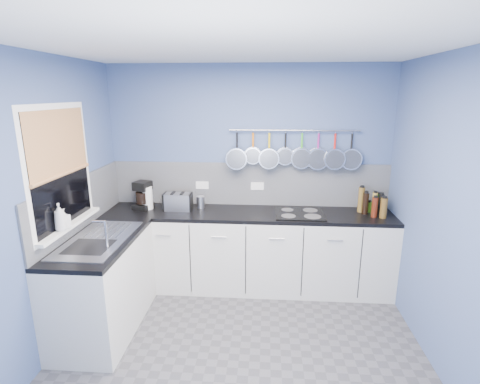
# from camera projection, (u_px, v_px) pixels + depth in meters

# --- Properties ---
(floor) EXTENTS (3.20, 3.00, 0.02)m
(floor) POSITION_uv_depth(u_px,v_px,m) (239.00, 355.00, 3.20)
(floor) COLOR #47474C
(floor) RESTS_ON ground
(ceiling) EXTENTS (3.20, 3.00, 0.02)m
(ceiling) POSITION_uv_depth(u_px,v_px,m) (239.00, 44.00, 2.55)
(ceiling) COLOR white
(ceiling) RESTS_ON ground
(wall_back) EXTENTS (3.20, 0.02, 2.50)m
(wall_back) POSITION_uv_depth(u_px,v_px,m) (249.00, 175.00, 4.33)
(wall_back) COLOR #415585
(wall_back) RESTS_ON ground
(wall_front) EXTENTS (3.20, 0.02, 2.50)m
(wall_front) POSITION_uv_depth(u_px,v_px,m) (210.00, 344.00, 1.42)
(wall_front) COLOR #415585
(wall_front) RESTS_ON ground
(wall_left) EXTENTS (0.02, 3.00, 2.50)m
(wall_left) POSITION_uv_depth(u_px,v_px,m) (41.00, 212.00, 2.99)
(wall_left) COLOR #415585
(wall_left) RESTS_ON ground
(wall_right) EXTENTS (0.02, 3.00, 2.50)m
(wall_right) POSITION_uv_depth(u_px,v_px,m) (454.00, 222.00, 2.76)
(wall_right) COLOR #415585
(wall_right) RESTS_ON ground
(backsplash_back) EXTENTS (3.20, 0.02, 0.50)m
(backsplash_back) POSITION_uv_depth(u_px,v_px,m) (249.00, 184.00, 4.34)
(backsplash_back) COLOR slate
(backsplash_back) RESTS_ON wall_back
(backsplash_left) EXTENTS (0.02, 1.80, 0.50)m
(backsplash_left) POSITION_uv_depth(u_px,v_px,m) (81.00, 203.00, 3.59)
(backsplash_left) COLOR slate
(backsplash_left) RESTS_ON wall_left
(cabinet_run_back) EXTENTS (3.20, 0.60, 0.86)m
(cabinet_run_back) POSITION_uv_depth(u_px,v_px,m) (247.00, 251.00, 4.24)
(cabinet_run_back) COLOR silver
(cabinet_run_back) RESTS_ON ground
(worktop_back) EXTENTS (3.20, 0.60, 0.04)m
(worktop_back) POSITION_uv_depth(u_px,v_px,m) (247.00, 214.00, 4.13)
(worktop_back) COLOR black
(worktop_back) RESTS_ON cabinet_run_back
(cabinet_run_left) EXTENTS (0.60, 1.20, 0.86)m
(cabinet_run_left) POSITION_uv_depth(u_px,v_px,m) (104.00, 286.00, 3.47)
(cabinet_run_left) COLOR silver
(cabinet_run_left) RESTS_ON ground
(worktop_left) EXTENTS (0.60, 1.20, 0.04)m
(worktop_left) POSITION_uv_depth(u_px,v_px,m) (99.00, 242.00, 3.35)
(worktop_left) COLOR black
(worktop_left) RESTS_ON cabinet_run_left
(window_frame) EXTENTS (0.01, 1.00, 1.10)m
(window_frame) POSITION_uv_depth(u_px,v_px,m) (60.00, 169.00, 3.20)
(window_frame) COLOR white
(window_frame) RESTS_ON wall_left
(window_glass) EXTENTS (0.01, 0.90, 1.00)m
(window_glass) POSITION_uv_depth(u_px,v_px,m) (61.00, 169.00, 3.20)
(window_glass) COLOR black
(window_glass) RESTS_ON wall_left
(bamboo_blind) EXTENTS (0.01, 0.90, 0.55)m
(bamboo_blind) POSITION_uv_depth(u_px,v_px,m) (58.00, 143.00, 3.14)
(bamboo_blind) COLOR tan
(bamboo_blind) RESTS_ON wall_left
(window_sill) EXTENTS (0.10, 0.98, 0.03)m
(window_sill) POSITION_uv_depth(u_px,v_px,m) (70.00, 225.00, 3.33)
(window_sill) COLOR white
(window_sill) RESTS_ON wall_left
(sink_unit) EXTENTS (0.50, 0.95, 0.01)m
(sink_unit) POSITION_uv_depth(u_px,v_px,m) (99.00, 239.00, 3.35)
(sink_unit) COLOR silver
(sink_unit) RESTS_ON worktop_left
(mixer_tap) EXTENTS (0.12, 0.08, 0.26)m
(mixer_tap) POSITION_uv_depth(u_px,v_px,m) (106.00, 234.00, 3.13)
(mixer_tap) COLOR silver
(mixer_tap) RESTS_ON worktop_left
(socket_left) EXTENTS (0.15, 0.01, 0.09)m
(socket_left) POSITION_uv_depth(u_px,v_px,m) (202.00, 185.00, 4.37)
(socket_left) COLOR white
(socket_left) RESTS_ON backsplash_back
(socket_right) EXTENTS (0.15, 0.01, 0.09)m
(socket_right) POSITION_uv_depth(u_px,v_px,m) (257.00, 186.00, 4.32)
(socket_right) COLOR white
(socket_right) RESTS_ON backsplash_back
(pot_rail) EXTENTS (1.45, 0.02, 0.02)m
(pot_rail) POSITION_uv_depth(u_px,v_px,m) (294.00, 130.00, 4.10)
(pot_rail) COLOR silver
(pot_rail) RESTS_ON wall_back
(soap_bottle_a) EXTENTS (0.12, 0.12, 0.24)m
(soap_bottle_a) POSITION_uv_depth(u_px,v_px,m) (60.00, 217.00, 3.12)
(soap_bottle_a) COLOR white
(soap_bottle_a) RESTS_ON window_sill
(soap_bottle_b) EXTENTS (0.10, 0.10, 0.17)m
(soap_bottle_b) POSITION_uv_depth(u_px,v_px,m) (64.00, 219.00, 3.19)
(soap_bottle_b) COLOR white
(soap_bottle_b) RESTS_ON window_sill
(paper_towel) EXTENTS (0.14, 0.14, 0.26)m
(paper_towel) POSITION_uv_depth(u_px,v_px,m) (148.00, 198.00, 4.20)
(paper_towel) COLOR white
(paper_towel) RESTS_ON worktop_back
(coffee_maker) EXTENTS (0.23, 0.24, 0.32)m
(coffee_maker) POSITION_uv_depth(u_px,v_px,m) (142.00, 195.00, 4.20)
(coffee_maker) COLOR black
(coffee_maker) RESTS_ON worktop_back
(toaster) EXTENTS (0.30, 0.17, 0.19)m
(toaster) POSITION_uv_depth(u_px,v_px,m) (178.00, 202.00, 4.18)
(toaster) COLOR silver
(toaster) RESTS_ON worktop_back
(canister) EXTENTS (0.10, 0.10, 0.14)m
(canister) POSITION_uv_depth(u_px,v_px,m) (201.00, 202.00, 4.26)
(canister) COLOR silver
(canister) RESTS_ON worktop_back
(hob) EXTENTS (0.53, 0.46, 0.01)m
(hob) POSITION_uv_depth(u_px,v_px,m) (300.00, 214.00, 4.05)
(hob) COLOR black
(hob) RESTS_ON worktop_back
(pan_0) EXTENTS (0.24, 0.12, 0.43)m
(pan_0) POSITION_uv_depth(u_px,v_px,m) (237.00, 149.00, 4.19)
(pan_0) COLOR silver
(pan_0) RESTS_ON pot_rail
(pan_1) EXTENTS (0.19, 0.06, 0.38)m
(pan_1) POSITION_uv_depth(u_px,v_px,m) (253.00, 147.00, 4.17)
(pan_1) COLOR silver
(pan_1) RESTS_ON pot_rail
(pan_2) EXTENTS (0.23, 0.11, 0.42)m
(pan_2) POSITION_uv_depth(u_px,v_px,m) (269.00, 149.00, 4.17)
(pan_2) COLOR silver
(pan_2) RESTS_ON pot_rail
(pan_3) EXTENTS (0.20, 0.06, 0.39)m
(pan_3) POSITION_uv_depth(u_px,v_px,m) (285.00, 148.00, 4.15)
(pan_3) COLOR silver
(pan_3) RESTS_ON pot_rail
(pan_4) EXTENTS (0.23, 0.07, 0.42)m
(pan_4) POSITION_uv_depth(u_px,v_px,m) (302.00, 150.00, 4.14)
(pan_4) COLOR silver
(pan_4) RESTS_ON pot_rail
(pan_5) EXTENTS (0.24, 0.07, 0.43)m
(pan_5) POSITION_uv_depth(u_px,v_px,m) (318.00, 150.00, 4.13)
(pan_5) COLOR silver
(pan_5) RESTS_ON pot_rail
(pan_6) EXTENTS (0.23, 0.09, 0.42)m
(pan_6) POSITION_uv_depth(u_px,v_px,m) (335.00, 150.00, 4.11)
(pan_6) COLOR silver
(pan_6) RESTS_ON pot_rail
(pan_7) EXTENTS (0.24, 0.08, 0.43)m
(pan_7) POSITION_uv_depth(u_px,v_px,m) (351.00, 150.00, 4.10)
(pan_7) COLOR silver
(pan_7) RESTS_ON pot_rail
(condiment_0) EXTENTS (0.07, 0.07, 0.21)m
(condiment_0) POSITION_uv_depth(u_px,v_px,m) (377.00, 203.00, 4.10)
(condiment_0) COLOR #265919
(condiment_0) RESTS_ON worktop_back
(condiment_1) EXTENTS (0.07, 0.07, 0.12)m
(condiment_1) POSITION_uv_depth(u_px,v_px,m) (368.00, 207.00, 4.12)
(condiment_1) COLOR #3F721E
(condiment_1) RESTS_ON worktop_back
(condiment_2) EXTENTS (0.07, 0.07, 0.28)m
(condiment_2) POSITION_uv_depth(u_px,v_px,m) (361.00, 200.00, 4.10)
(condiment_2) COLOR brown
(condiment_2) RESTS_ON worktop_back
(condiment_3) EXTENTS (0.06, 0.06, 0.23)m
(condiment_3) POSITION_uv_depth(u_px,v_px,m) (381.00, 204.00, 4.01)
(condiment_3) COLOR black
(condiment_3) RESTS_ON worktop_back
(condiment_4) EXTENTS (0.05, 0.05, 0.24)m
(condiment_4) POSITION_uv_depth(u_px,v_px,m) (374.00, 204.00, 4.02)
(condiment_4) COLOR olive
(condiment_4) RESTS_ON worktop_back
(condiment_5) EXTENTS (0.06, 0.06, 0.24)m
(condiment_5) POSITION_uv_depth(u_px,v_px,m) (365.00, 203.00, 4.03)
(condiment_5) COLOR black
(condiment_5) RESTS_ON worktop_back
(condiment_6) EXTENTS (0.07, 0.07, 0.22)m
(condiment_6) POSITION_uv_depth(u_px,v_px,m) (384.00, 208.00, 3.91)
(condiment_6) COLOR brown
(condiment_6) RESTS_ON worktop_back
(condiment_7) EXTENTS (0.06, 0.06, 0.21)m
(condiment_7) POSITION_uv_depth(u_px,v_px,m) (375.00, 207.00, 3.93)
(condiment_7) COLOR #4C190C
(condiment_7) RESTS_ON worktop_back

